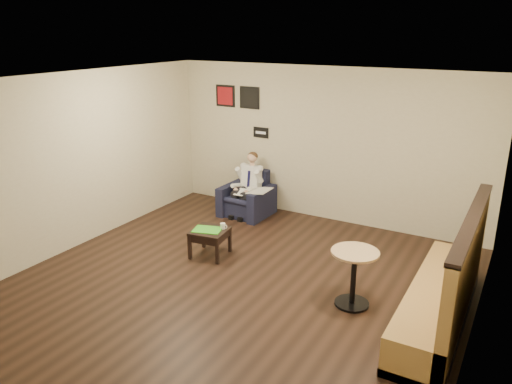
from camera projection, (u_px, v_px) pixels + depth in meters
The scene contains 19 objects.
ground at pixel (238, 284), 7.00m from camera, with size 6.00×6.00×0.00m, color black.
wall_back at pixel (324, 145), 9.04m from camera, with size 6.00×0.02×2.80m, color beige.
wall_front at pixel (45, 288), 4.08m from camera, with size 6.00×0.02×2.80m, color beige.
wall_left at pixel (77, 161), 7.97m from camera, with size 0.02×6.00×2.80m, color beige.
wall_right at pixel (484, 234), 5.15m from camera, with size 0.02×6.00×2.80m, color beige.
ceiling at pixel (236, 81), 6.12m from camera, with size 6.00×6.00×0.02m, color white.
seating_sign at pixel (261, 133), 9.60m from camera, with size 0.32×0.02×0.20m, color black.
art_print_left at pixel (225, 96), 9.77m from camera, with size 0.42×0.03×0.42m, color maroon.
art_print_right at pixel (250, 98), 9.51m from camera, with size 0.42×0.03×0.42m, color black.
armchair at pixel (247, 194), 9.48m from camera, with size 0.86×0.86×0.83m, color black.
seated_man at pixel (243, 188), 9.34m from camera, with size 0.54×0.81×1.14m, color silver, non-canonical shape.
lap_papers at pixel (241, 192), 9.29m from camera, with size 0.19×0.27×0.01m, color white.
newspaper at pixel (260, 191), 9.19m from camera, with size 0.36×0.45×0.01m, color silver.
side_table at pixel (210, 243), 7.82m from camera, with size 0.53×0.53×0.43m, color black.
green_folder at pixel (207, 230), 7.75m from camera, with size 0.43×0.31×0.01m, color green.
coffee_mug at pixel (223, 226), 7.78m from camera, with size 0.08×0.08×0.09m, color white.
smartphone at pixel (217, 227), 7.87m from camera, with size 0.13×0.07×0.01m, color black.
banquette at pixel (442, 270), 5.91m from camera, with size 0.65×2.74×1.40m, color #A47B3F.
cafe_table at pixel (353, 278), 6.37m from camera, with size 0.61×0.61×0.76m, color tan.
Camera 1 is at (3.30, -5.30, 3.43)m, focal length 35.00 mm.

